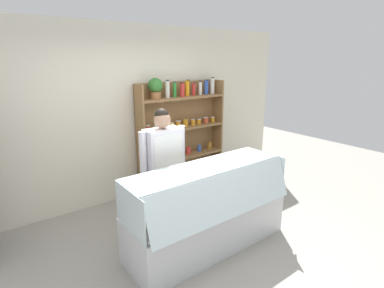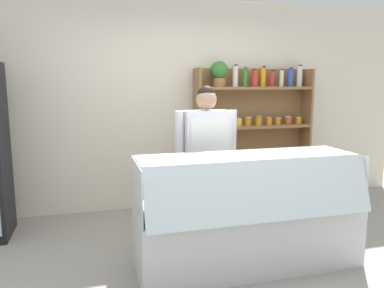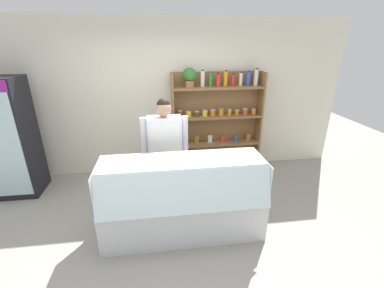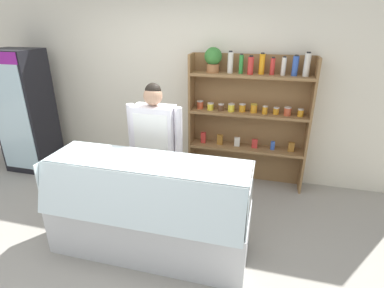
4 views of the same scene
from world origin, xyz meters
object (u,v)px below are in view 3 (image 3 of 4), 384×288
deli_display_case (183,211)px  shop_clerk (165,145)px  drinks_fridge (8,139)px  shelving_unit (215,115)px

deli_display_case → shop_clerk: bearing=104.0°
drinks_fridge → shop_clerk: drinks_fridge is taller
drinks_fridge → deli_display_case: bearing=-27.4°
drinks_fridge → deli_display_case: (2.53, -1.31, -0.61)m
drinks_fridge → deli_display_case: size_ratio=0.93×
deli_display_case → shop_clerk: (-0.17, 0.68, 0.64)m
drinks_fridge → shop_clerk: 2.44m
shelving_unit → shop_clerk: (-0.94, -1.01, -0.12)m
drinks_fridge → shop_clerk: size_ratio=1.15×
shelving_unit → shop_clerk: 1.39m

